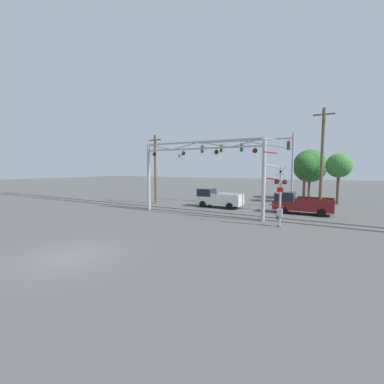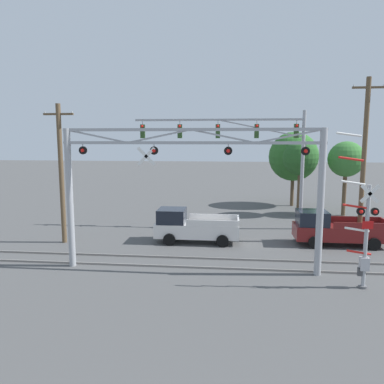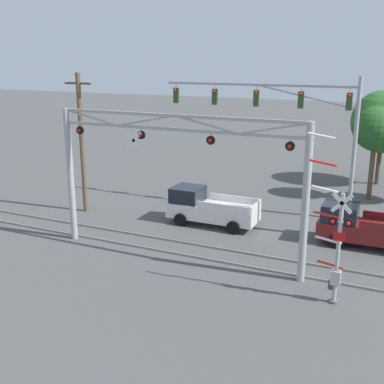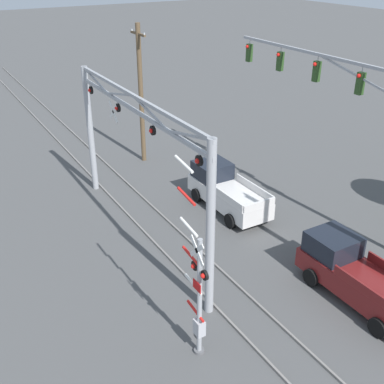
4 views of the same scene
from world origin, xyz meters
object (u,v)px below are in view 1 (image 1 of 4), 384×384
object	(u,v)px
background_tree_beyond_span	(310,166)
background_tree_far_right_verge	(305,165)
crossing_gantry	(199,168)
pickup_truck_following	(299,204)
crossing_signal_mast	(279,196)
utility_pole_right	(322,160)
pickup_truck_lead	(217,199)
traffic_signal_span	(262,155)
utility_pole_left	(155,168)
background_tree_far_left_verge	(339,166)

from	to	relation	value
background_tree_beyond_span	background_tree_far_right_verge	world-z (taller)	background_tree_beyond_span
crossing_gantry	pickup_truck_following	distance (m)	10.10
crossing_signal_mast	utility_pole_right	distance (m)	8.23
crossing_signal_mast	background_tree_beyond_span	bearing A→B (deg)	89.42
pickup_truck_lead	utility_pole_right	distance (m)	10.97
traffic_signal_span	pickup_truck_following	world-z (taller)	traffic_signal_span
utility_pole_left	background_tree_far_right_verge	world-z (taller)	utility_pole_left
traffic_signal_span	background_tree_far_right_verge	bearing A→B (deg)	50.15
crossing_signal_mast	pickup_truck_following	bearing A→B (deg)	84.70
utility_pole_left	utility_pole_right	world-z (taller)	utility_pole_right
pickup_truck_lead	background_tree_beyond_span	distance (m)	15.99
pickup_truck_following	background_tree_far_right_verge	bearing A→B (deg)	93.83
crossing_signal_mast	utility_pole_left	xyz separation A→B (m)	(-15.52, 5.42, 1.98)
crossing_gantry	background_tree_far_right_verge	distance (m)	15.68
background_tree_far_left_verge	background_tree_beyond_span	bearing A→B (deg)	130.17
traffic_signal_span	background_tree_far_left_verge	xyz separation A→B (m)	(7.67, 5.17, -1.24)
crossing_signal_mast	pickup_truck_following	world-z (taller)	crossing_signal_mast
pickup_truck_following	background_tree_far_right_verge	distance (m)	9.39
traffic_signal_span	utility_pole_right	xyz separation A→B (m)	(6.29, -2.98, -0.78)
background_tree_beyond_span	background_tree_far_right_verge	size ratio (longest dim) A/B	1.12
pickup_truck_following	crossing_signal_mast	bearing A→B (deg)	-95.30
crossing_signal_mast	pickup_truck_lead	distance (m)	10.16
crossing_gantry	background_tree_far_left_verge	xyz separation A→B (m)	(11.06, 14.18, 0.29)
background_tree_beyond_span	background_tree_far_left_verge	distance (m)	5.42
pickup_truck_lead	background_tree_far_right_verge	bearing A→B (deg)	48.40
traffic_signal_span	pickup_truck_following	bearing A→B (deg)	-39.61
utility_pole_left	background_tree_far_left_verge	xyz separation A→B (m)	(19.21, 10.14, 0.30)
pickup_truck_lead	pickup_truck_following	xyz separation A→B (m)	(8.43, 0.24, 0.00)
crossing_gantry	pickup_truck_following	world-z (taller)	crossing_gantry
utility_pole_left	pickup_truck_lead	bearing A→B (deg)	6.93
background_tree_beyond_span	utility_pole_left	bearing A→B (deg)	-137.75
pickup_truck_following	utility_pole_right	xyz separation A→B (m)	(1.70, 0.81, 4.09)
traffic_signal_span	pickup_truck_following	distance (m)	7.69
crossing_signal_mast	pickup_truck_lead	world-z (taller)	crossing_signal_mast
traffic_signal_span	utility_pole_right	distance (m)	7.00
pickup_truck_lead	utility_pole_left	world-z (taller)	utility_pole_left
traffic_signal_span	background_tree_beyond_span	xyz separation A→B (m)	(4.18, 9.30, -1.21)
crossing_gantry	pickup_truck_following	size ratio (longest dim) A/B	2.30
crossing_gantry	pickup_truck_lead	size ratio (longest dim) A/B	2.40
traffic_signal_span	utility_pole_right	bearing A→B (deg)	-25.37
pickup_truck_lead	utility_pole_right	xyz separation A→B (m)	(10.13, 1.06, 4.09)
pickup_truck_following	utility_pole_right	world-z (taller)	utility_pole_right
background_tree_far_left_verge	background_tree_far_right_verge	xyz separation A→B (m)	(-3.66, -0.36, 0.09)
background_tree_far_right_verge	background_tree_beyond_span	bearing A→B (deg)	87.91
pickup_truck_lead	background_tree_far_right_verge	size ratio (longest dim) A/B	0.82
traffic_signal_span	background_tree_far_right_verge	xyz separation A→B (m)	(4.01, 4.81, -1.15)
traffic_signal_span	background_tree_far_left_verge	distance (m)	9.33
background_tree_beyond_span	background_tree_far_left_verge	xyz separation A→B (m)	(3.49, -4.14, -0.03)
crossing_signal_mast	background_tree_beyond_span	distance (m)	19.83
utility_pole_left	background_tree_far_left_verge	distance (m)	21.73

